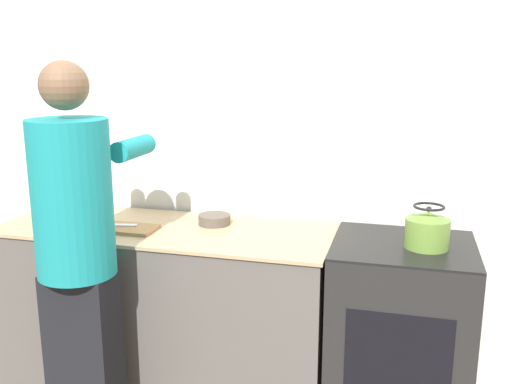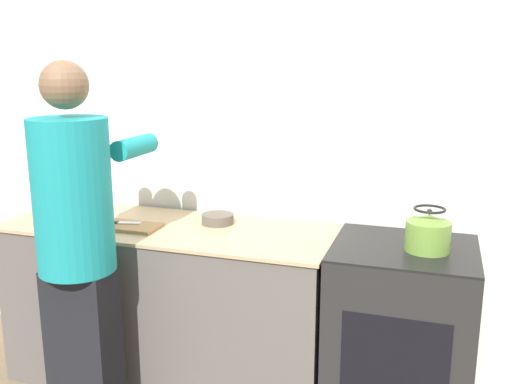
% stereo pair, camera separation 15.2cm
% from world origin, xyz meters
% --- Properties ---
extents(wall_back, '(8.00, 0.05, 2.60)m').
position_xyz_m(wall_back, '(0.00, 0.71, 1.30)').
color(wall_back, silver).
rests_on(wall_back, ground_plane).
extents(counter, '(1.81, 0.67, 0.91)m').
position_xyz_m(counter, '(-0.35, 0.32, 0.46)').
color(counter, '#5B5651').
rests_on(counter, ground_plane).
extents(oven, '(0.67, 0.62, 0.93)m').
position_xyz_m(oven, '(0.90, 0.31, 0.46)').
color(oven, black).
rests_on(oven, ground_plane).
extents(person, '(0.40, 0.63, 1.79)m').
position_xyz_m(person, '(-0.53, -0.23, 0.97)').
color(person, black).
rests_on(person, ground_plane).
extents(cutting_board, '(0.35, 0.18, 0.02)m').
position_xyz_m(cutting_board, '(-0.54, 0.22, 0.92)').
color(cutting_board, '#A87A4C').
rests_on(cutting_board, counter).
extents(knife, '(0.20, 0.08, 0.01)m').
position_xyz_m(knife, '(-0.58, 0.23, 0.93)').
color(knife, silver).
rests_on(knife, cutting_board).
extents(kettle, '(0.20, 0.20, 0.21)m').
position_xyz_m(kettle, '(1.00, 0.28, 1.02)').
color(kettle, olive).
rests_on(kettle, oven).
extents(bowl_prep, '(0.18, 0.18, 0.05)m').
position_xyz_m(bowl_prep, '(-0.11, 0.45, 0.94)').
color(bowl_prep, brown).
rests_on(bowl_prep, counter).
extents(canister_jar, '(0.16, 0.16, 0.18)m').
position_xyz_m(canister_jar, '(-0.96, 0.32, 1.00)').
color(canister_jar, tan).
rests_on(canister_jar, counter).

